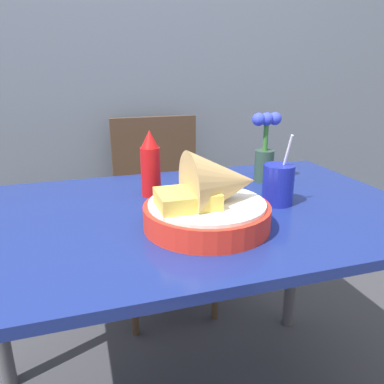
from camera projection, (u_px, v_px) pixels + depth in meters
name	position (u px, v px, depth m)	size (l,w,h in m)	color
wall_window	(124.00, 17.00, 1.67)	(7.00, 0.06, 2.60)	slate
dining_table	(185.00, 243.00, 1.02)	(1.26, 0.76, 0.73)	navy
chair_far_window	(160.00, 197.00, 1.75)	(0.40, 0.40, 0.87)	#473323
food_basket	(212.00, 200.00, 0.87)	(0.30, 0.30, 0.19)	red
ketchup_bottle	(150.00, 165.00, 1.08)	(0.06, 0.06, 0.19)	red
drink_cup	(278.00, 186.00, 1.02)	(0.08, 0.08, 0.20)	#192399
flower_vase	(265.00, 149.00, 1.21)	(0.10, 0.06, 0.22)	#2D4738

